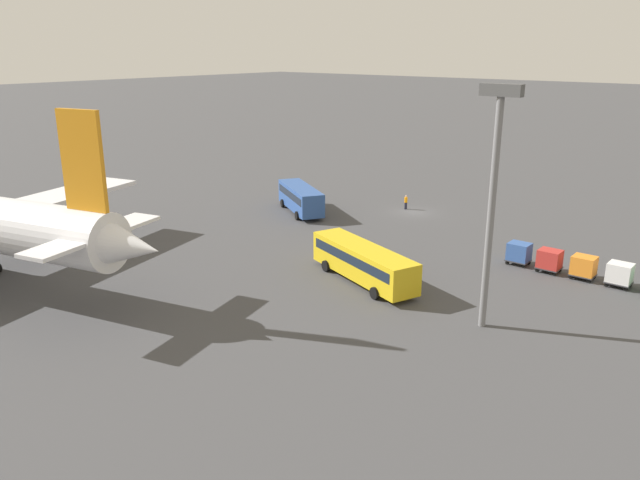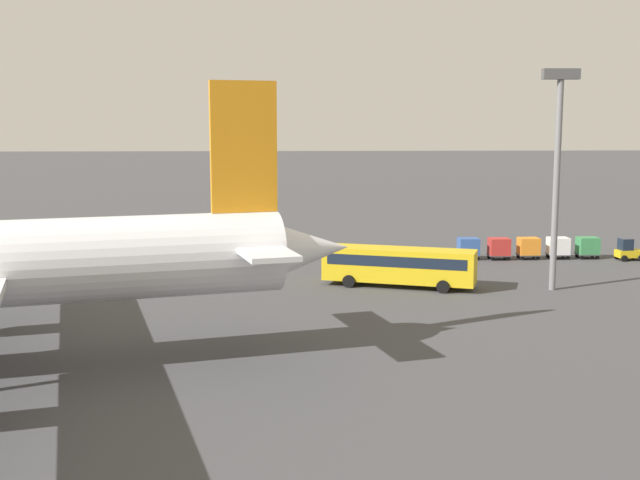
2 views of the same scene
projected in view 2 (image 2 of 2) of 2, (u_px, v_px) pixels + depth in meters
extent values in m
plane|color=#424244|center=(285.00, 245.00, 85.95)|extent=(600.00, 600.00, 0.00)
cone|color=silver|center=(300.00, 249.00, 45.49)|extent=(6.63, 5.35, 4.02)
cube|color=orange|center=(244.00, 147.00, 43.71)|extent=(3.64, 1.27, 7.15)
cube|color=silver|center=(251.00, 244.00, 44.59)|extent=(5.40, 11.88, 0.28)
cube|color=#2D5199|center=(176.00, 241.00, 76.49)|extent=(9.99, 7.61, 2.71)
cube|color=#192333|center=(176.00, 236.00, 76.43)|extent=(9.33, 7.22, 0.87)
cylinder|color=black|center=(142.00, 254.00, 76.93)|extent=(1.01, 0.78, 1.00)
cylinder|color=black|center=(161.00, 250.00, 79.40)|extent=(1.01, 0.78, 1.00)
cylinder|color=black|center=(194.00, 259.00, 73.96)|extent=(1.01, 0.78, 1.00)
cylinder|color=black|center=(212.00, 255.00, 76.43)|extent=(1.01, 0.78, 1.00)
cube|color=gold|center=(399.00, 265.00, 63.61)|extent=(12.27, 6.73, 2.63)
cube|color=#192333|center=(399.00, 259.00, 63.55)|extent=(11.38, 6.44, 0.84)
cylinder|color=black|center=(349.00, 281.00, 63.49)|extent=(1.04, 0.62, 1.00)
cylinder|color=black|center=(358.00, 275.00, 66.25)|extent=(1.04, 0.62, 1.00)
cylinder|color=black|center=(443.00, 287.00, 61.34)|extent=(1.04, 0.62, 1.00)
cylinder|color=black|center=(448.00, 280.00, 64.11)|extent=(1.04, 0.62, 1.00)
cube|color=gold|center=(629.00, 253.00, 76.16)|extent=(2.49, 1.48, 0.70)
cube|color=#192333|center=(626.00, 244.00, 75.98)|extent=(1.17, 1.25, 1.10)
cylinder|color=black|center=(624.00, 259.00, 75.42)|extent=(0.62, 0.27, 0.60)
cylinder|color=black|center=(617.00, 256.00, 76.79)|extent=(0.62, 0.27, 0.60)
cylinder|color=black|center=(633.00, 256.00, 77.01)|extent=(0.62, 0.27, 0.60)
cylinder|color=#1E1E2D|center=(272.00, 240.00, 86.41)|extent=(0.32, 0.32, 0.85)
cylinder|color=orange|center=(272.00, 233.00, 86.30)|extent=(0.38, 0.38, 0.65)
sphere|color=tan|center=(272.00, 229.00, 86.24)|extent=(0.24, 0.24, 0.24)
cube|color=#38383D|center=(587.00, 254.00, 77.22)|extent=(2.00, 1.68, 0.10)
cube|color=#38844C|center=(588.00, 245.00, 77.10)|extent=(1.90, 1.60, 1.60)
cylinder|color=black|center=(582.00, 258.00, 76.58)|extent=(0.36, 0.12, 0.36)
cylinder|color=black|center=(577.00, 256.00, 77.85)|extent=(0.36, 0.12, 0.36)
cylinder|color=black|center=(597.00, 258.00, 76.66)|extent=(0.36, 0.12, 0.36)
cylinder|color=black|center=(592.00, 255.00, 77.93)|extent=(0.36, 0.12, 0.36)
cube|color=#38383D|center=(558.00, 255.00, 77.05)|extent=(2.00, 1.68, 0.10)
cube|color=silver|center=(558.00, 246.00, 76.92)|extent=(1.90, 1.60, 1.60)
cylinder|color=black|center=(552.00, 258.00, 76.41)|extent=(0.36, 0.12, 0.36)
cylinder|color=black|center=(548.00, 256.00, 77.67)|extent=(0.36, 0.12, 0.36)
cylinder|color=black|center=(568.00, 258.00, 76.49)|extent=(0.36, 0.12, 0.36)
cylinder|color=black|center=(563.00, 256.00, 77.75)|extent=(0.36, 0.12, 0.36)
cube|color=#38383D|center=(528.00, 255.00, 76.85)|extent=(2.00, 1.68, 0.10)
cube|color=orange|center=(529.00, 246.00, 76.73)|extent=(1.90, 1.60, 1.60)
cylinder|color=black|center=(522.00, 258.00, 76.21)|extent=(0.36, 0.12, 0.36)
cylinder|color=black|center=(518.00, 256.00, 77.48)|extent=(0.36, 0.12, 0.36)
cylinder|color=black|center=(538.00, 258.00, 76.29)|extent=(0.36, 0.12, 0.36)
cylinder|color=black|center=(534.00, 256.00, 77.56)|extent=(0.36, 0.12, 0.36)
cube|color=#38383D|center=(499.00, 255.00, 76.57)|extent=(2.00, 1.68, 0.10)
cube|color=#B72D28|center=(499.00, 247.00, 76.45)|extent=(1.90, 1.60, 1.60)
cylinder|color=black|center=(493.00, 259.00, 75.93)|extent=(0.36, 0.12, 0.36)
cylinder|color=black|center=(489.00, 257.00, 77.19)|extent=(0.36, 0.12, 0.36)
cylinder|color=black|center=(508.00, 259.00, 76.01)|extent=(0.36, 0.12, 0.36)
cylinder|color=black|center=(505.00, 257.00, 77.27)|extent=(0.36, 0.12, 0.36)
cube|color=#38383D|center=(468.00, 255.00, 76.66)|extent=(2.00, 1.68, 0.10)
cube|color=#33569E|center=(468.00, 246.00, 76.54)|extent=(1.90, 1.60, 1.60)
cylinder|color=black|center=(462.00, 259.00, 76.02)|extent=(0.36, 0.12, 0.36)
cylinder|color=black|center=(459.00, 256.00, 77.29)|extent=(0.36, 0.12, 0.36)
cylinder|color=black|center=(478.00, 259.00, 76.10)|extent=(0.36, 0.12, 0.36)
cylinder|color=black|center=(474.00, 256.00, 77.37)|extent=(0.36, 0.12, 0.36)
cylinder|color=slate|center=(556.00, 187.00, 61.53)|extent=(0.50, 0.50, 16.19)
cube|color=#4C4C4C|center=(561.00, 74.00, 60.31)|extent=(2.80, 0.70, 0.80)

